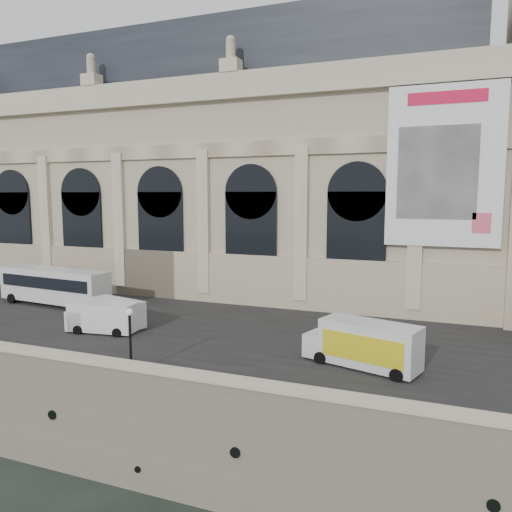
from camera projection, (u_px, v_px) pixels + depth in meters
The scene contains 10 objects.
ground at pixel (31, 464), 31.10m from camera, with size 260.00×260.00×0.00m, color black.
quay at pixel (246, 304), 63.05m from camera, with size 160.00×70.00×6.00m, color gray.
street at pixel (153, 319), 43.29m from camera, with size 160.00×24.00×0.06m, color #2D2D2D.
parapet at pixel (32, 359), 30.84m from camera, with size 160.00×1.40×1.21m.
museum at pixel (186, 169), 59.35m from camera, with size 69.00×18.70×29.10m.
bus_left at pixel (54, 285), 48.17m from camera, with size 12.47×3.78×3.62m.
van_b at pixel (100, 317), 38.90m from camera, with size 5.62×2.80×2.40m.
van_c at pixel (113, 313), 40.44m from camera, with size 5.53×3.11×2.32m.
box_truck at pixel (363, 344), 31.00m from camera, with size 7.61×4.22×2.92m.
lamp_right at pixel (130, 342), 29.65m from camera, with size 0.41×0.41×4.05m.
Camera 1 is at (23.83, -22.07, 16.73)m, focal length 35.00 mm.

